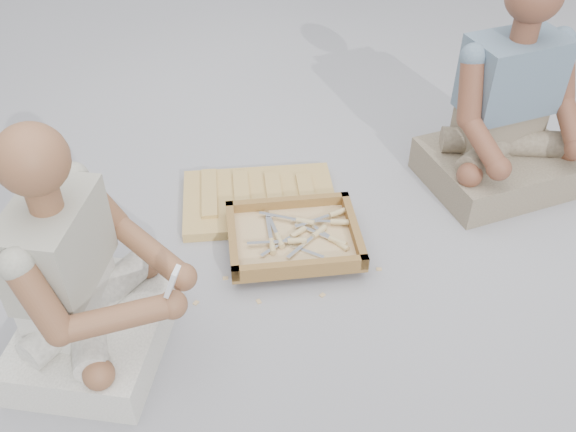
# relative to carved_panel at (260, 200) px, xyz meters

# --- Properties ---
(ground) EXTENTS (60.00, 60.00, 0.00)m
(ground) POSITION_rel_carved_panel_xyz_m (0.14, -0.52, -0.02)
(ground) COLOR #A3A3A9
(ground) RESTS_ON ground
(carved_panel) EXTENTS (0.68, 0.52, 0.04)m
(carved_panel) POSITION_rel_carved_panel_xyz_m (0.00, 0.00, 0.00)
(carved_panel) COLOR olive
(carved_panel) RESTS_ON ground
(tool_tray) EXTENTS (0.56, 0.48, 0.06)m
(tool_tray) POSITION_rel_carved_panel_xyz_m (0.16, -0.26, 0.04)
(tool_tray) COLOR brown
(tool_tray) RESTS_ON carved_panel
(chisel_0) EXTENTS (0.10, 0.21, 0.02)m
(chisel_0) POSITION_rel_carved_panel_xyz_m (0.10, -0.28, 0.06)
(chisel_0) COLOR white
(chisel_0) RESTS_ON tool_tray
(chisel_1) EXTENTS (0.22, 0.06, 0.02)m
(chisel_1) POSITION_rel_carved_panel_xyz_m (0.18, -0.19, 0.06)
(chisel_1) COLOR white
(chisel_1) RESTS_ON tool_tray
(chisel_2) EXTENTS (0.20, 0.13, 0.02)m
(chisel_2) POSITION_rel_carved_panel_xyz_m (0.30, -0.14, 0.06)
(chisel_2) COLOR white
(chisel_2) RESTS_ON tool_tray
(chisel_3) EXTENTS (0.16, 0.17, 0.02)m
(chisel_3) POSITION_rel_carved_panel_xyz_m (0.16, -0.26, 0.05)
(chisel_3) COLOR white
(chisel_3) RESTS_ON tool_tray
(chisel_4) EXTENTS (0.14, 0.19, 0.02)m
(chisel_4) POSITION_rel_carved_panel_xyz_m (0.24, -0.26, 0.05)
(chisel_4) COLOR white
(chisel_4) RESTS_ON tool_tray
(chisel_5) EXTENTS (0.20, 0.12, 0.02)m
(chisel_5) POSITION_rel_carved_panel_xyz_m (0.30, -0.28, 0.06)
(chisel_5) COLOR white
(chisel_5) RESTS_ON tool_tray
(chisel_6) EXTENTS (0.21, 0.11, 0.02)m
(chisel_6) POSITION_rel_carved_panel_xyz_m (0.29, -0.38, 0.05)
(chisel_6) COLOR white
(chisel_6) RESTS_ON tool_tray
(chisel_7) EXTENTS (0.22, 0.02, 0.02)m
(chisel_7) POSITION_rel_carved_panel_xyz_m (0.31, -0.19, 0.06)
(chisel_7) COLOR white
(chisel_7) RESTS_ON tool_tray
(chisel_8) EXTENTS (0.17, 0.16, 0.02)m
(chisel_8) POSITION_rel_carved_panel_xyz_m (0.32, -0.29, 0.05)
(chisel_8) COLOR white
(chisel_8) RESTS_ON tool_tray
(chisel_9) EXTENTS (0.22, 0.05, 0.02)m
(chisel_9) POSITION_rel_carved_panel_xyz_m (0.15, -0.31, 0.06)
(chisel_9) COLOR white
(chisel_9) RESTS_ON tool_tray
(chisel_10) EXTENTS (0.06, 0.22, 0.02)m
(chisel_10) POSITION_rel_carved_panel_xyz_m (0.08, -0.31, 0.06)
(chisel_10) COLOR white
(chisel_10) RESTS_ON tool_tray
(wood_chip_0) EXTENTS (0.02, 0.02, 0.00)m
(wood_chip_0) POSITION_rel_carved_panel_xyz_m (0.24, -0.37, -0.02)
(wood_chip_0) COLOR #D9C37F
(wood_chip_0) RESTS_ON ground
(wood_chip_1) EXTENTS (0.02, 0.02, 0.00)m
(wood_chip_1) POSITION_rel_carved_panel_xyz_m (0.15, -0.20, -0.02)
(wood_chip_1) COLOR #D9C37F
(wood_chip_1) RESTS_ON ground
(wood_chip_2) EXTENTS (0.02, 0.02, 0.00)m
(wood_chip_2) POSITION_rel_carved_panel_xyz_m (0.01, 0.01, -0.02)
(wood_chip_2) COLOR #D9C37F
(wood_chip_2) RESTS_ON ground
(wood_chip_3) EXTENTS (0.02, 0.02, 0.00)m
(wood_chip_3) POSITION_rel_carved_panel_xyz_m (0.05, -0.54, -0.02)
(wood_chip_3) COLOR #D9C37F
(wood_chip_3) RESTS_ON ground
(wood_chip_4) EXTENTS (0.02, 0.02, 0.00)m
(wood_chip_4) POSITION_rel_carved_panel_xyz_m (0.48, -0.35, -0.02)
(wood_chip_4) COLOR #D9C37F
(wood_chip_4) RESTS_ON ground
(wood_chip_5) EXTENTS (0.02, 0.02, 0.00)m
(wood_chip_5) POSITION_rel_carved_panel_xyz_m (-0.17, -0.56, -0.02)
(wood_chip_5) COLOR #D9C37F
(wood_chip_5) RESTS_ON ground
(wood_chip_6) EXTENTS (0.02, 0.02, 0.00)m
(wood_chip_6) POSITION_rel_carved_panel_xyz_m (0.22, -0.15, -0.02)
(wood_chip_6) COLOR #D9C37F
(wood_chip_6) RESTS_ON ground
(wood_chip_7) EXTENTS (0.02, 0.02, 0.00)m
(wood_chip_7) POSITION_rel_carved_panel_xyz_m (0.05, 0.08, -0.02)
(wood_chip_7) COLOR #D9C37F
(wood_chip_7) RESTS_ON ground
(wood_chip_8) EXTENTS (0.02, 0.02, 0.00)m
(wood_chip_8) POSITION_rel_carved_panel_xyz_m (0.05, -0.30, -0.02)
(wood_chip_8) COLOR #D9C37F
(wood_chip_8) RESTS_ON ground
(wood_chip_9) EXTENTS (0.02, 0.02, 0.00)m
(wood_chip_9) POSITION_rel_carved_panel_xyz_m (0.27, -0.49, -0.02)
(wood_chip_9) COLOR #D9C37F
(wood_chip_9) RESTS_ON ground
(wood_chip_10) EXTENTS (0.02, 0.02, 0.00)m
(wood_chip_10) POSITION_rel_carved_panel_xyz_m (-0.08, -0.43, -0.02)
(wood_chip_10) COLOR #D9C37F
(wood_chip_10) RESTS_ON ground
(craftsman) EXTENTS (0.58, 0.57, 0.84)m
(craftsman) POSITION_rel_carved_panel_xyz_m (-0.45, -0.76, 0.26)
(craftsman) COLOR silver
(craftsman) RESTS_ON ground
(companion) EXTENTS (0.73, 0.67, 0.92)m
(companion) POSITION_rel_carved_panel_xyz_m (0.99, 0.24, 0.29)
(companion) COLOR gray
(companion) RESTS_ON ground
(mobile_phone) EXTENTS (0.05, 0.05, 0.10)m
(mobile_phone) POSITION_rel_carved_panel_xyz_m (-0.15, -0.84, 0.38)
(mobile_phone) COLOR silver
(mobile_phone) RESTS_ON craftsman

